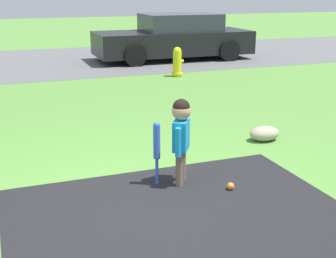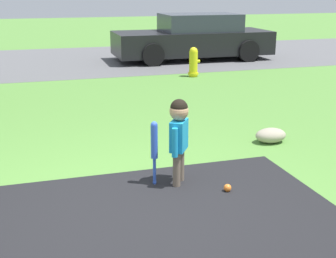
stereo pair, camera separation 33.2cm
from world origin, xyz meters
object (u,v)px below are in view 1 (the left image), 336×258
baseball_bat (157,144)px  sports_ball (231,186)px  parked_car (175,38)px  fire_hydrant (177,62)px  child (181,129)px

baseball_bat → sports_ball: (0.69, -0.41, -0.42)m
baseball_bat → parked_car: 9.25m
sports_ball → fire_hydrant: size_ratio=0.12×
baseball_bat → parked_car: size_ratio=0.16×
child → parked_car: bearing=12.2°
child → fire_hydrant: child is taller
fire_hydrant → child: bearing=-111.3°
parked_car → sports_ball: bearing=73.0°
fire_hydrant → parked_car: bearing=70.0°
child → sports_ball: 0.80m
sports_ball → fire_hydrant: bearing=73.2°
fire_hydrant → parked_car: parked_car is taller
fire_hydrant → parked_car: 2.80m
baseball_bat → parked_car: parked_car is taller
child → sports_ball: (0.43, -0.36, -0.58)m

